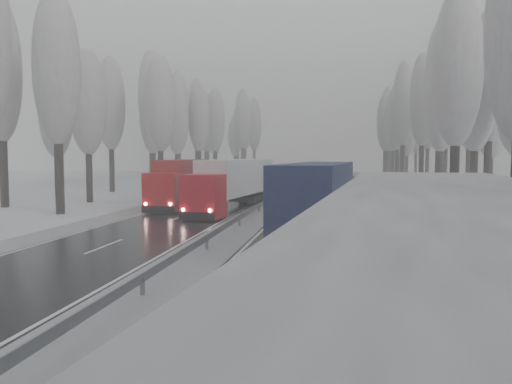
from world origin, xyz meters
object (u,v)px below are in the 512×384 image
(truck_cream_box, at_px, (336,179))
(truck_red_white, at_px, (234,181))
(truck_grey_tarp, at_px, (450,332))
(truck_red_red, at_px, (182,179))
(truck_blue_box, at_px, (321,196))
(box_truck_distant, at_px, (331,171))

(truck_cream_box, relative_size, truck_red_white, 0.96)
(truck_red_white, bearing_deg, truck_cream_box, 47.82)
(truck_grey_tarp, relative_size, truck_red_white, 0.99)
(truck_red_red, bearing_deg, truck_red_white, -38.06)
(truck_red_white, xyz_separation_m, truck_red_red, (-5.74, 3.75, -0.03))
(truck_grey_tarp, bearing_deg, truck_red_white, 111.43)
(truck_red_white, bearing_deg, truck_red_red, 153.50)
(truck_red_white, bearing_deg, truck_grey_tarp, -67.31)
(truck_grey_tarp, height_order, truck_cream_box, truck_grey_tarp)
(truck_cream_box, height_order, truck_red_white, truck_red_white)
(truck_grey_tarp, relative_size, truck_red_red, 1.00)
(truck_blue_box, height_order, box_truck_distant, truck_blue_box)
(truck_grey_tarp, relative_size, truck_cream_box, 1.03)
(truck_red_white, height_order, truck_red_red, truck_red_white)
(truck_cream_box, distance_m, truck_red_red, 14.48)
(truck_blue_box, xyz_separation_m, truck_red_red, (-13.36, 17.94, -0.00))
(box_truck_distant, xyz_separation_m, truck_red_red, (-12.79, -54.91, 0.89))
(truck_grey_tarp, bearing_deg, box_truck_distant, 97.11)
(truck_grey_tarp, height_order, truck_red_red, truck_red_red)
(truck_cream_box, relative_size, box_truck_distant, 1.93)
(truck_cream_box, distance_m, box_truck_distant, 51.42)
(box_truck_distant, distance_m, truck_red_white, 59.09)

